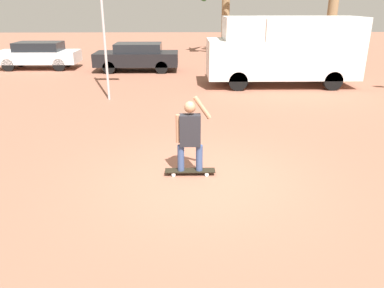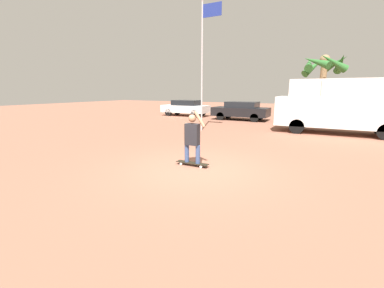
% 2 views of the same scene
% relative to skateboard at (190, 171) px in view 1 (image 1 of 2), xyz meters
% --- Properties ---
extents(ground_plane, '(80.00, 80.00, 0.00)m').
position_rel_skateboard_xyz_m(ground_plane, '(0.28, -0.23, -0.08)').
color(ground_plane, '#935B47').
extents(skateboard, '(1.05, 0.24, 0.10)m').
position_rel_skateboard_xyz_m(skateboard, '(0.00, 0.00, 0.00)').
color(skateboard, black).
rests_on(skateboard, ground_plane).
extents(person_skateboarder, '(0.72, 0.23, 1.60)m').
position_rel_skateboard_xyz_m(person_skateboarder, '(-0.00, -0.00, 0.86)').
color(person_skateboarder, '#384C7A').
rests_on(person_skateboarder, skateboard).
extents(camper_van, '(6.30, 2.17, 2.86)m').
position_rel_skateboard_xyz_m(camper_van, '(4.16, 8.94, 1.48)').
color(camper_van, black).
rests_on(camper_van, ground_plane).
extents(parked_car_black, '(4.30, 1.88, 1.43)m').
position_rel_skateboard_xyz_m(parked_car_black, '(-2.56, 12.79, 0.68)').
color(parked_car_black, black).
rests_on(parked_car_black, ground_plane).
extents(parked_car_white, '(4.29, 1.76, 1.42)m').
position_rel_skateboard_xyz_m(parked_car_white, '(-7.99, 13.60, 0.68)').
color(parked_car_white, black).
rests_on(parked_car_white, ground_plane).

